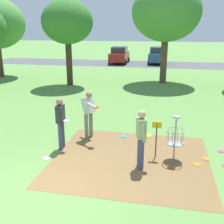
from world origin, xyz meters
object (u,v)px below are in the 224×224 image
object	(u,v)px
disc_golf_basket	(173,136)
player_waiting_left	(141,136)
frisbee_scattered_a	(221,151)
frisbee_scattered_b	(197,165)
player_throwing	(89,111)
frisbee_by_tee	(206,159)
frisbee_mid_grass	(47,158)
frisbee_near_basket	(123,137)
parked_car_center_left	(158,55)
parked_car_leftmost	(119,55)
player_foreground_watching	(61,121)
tree_far_left	(166,12)
tree_near_left	(67,22)

from	to	relation	value
disc_golf_basket	player_waiting_left	distance (m)	1.13
frisbee_scattered_a	frisbee_scattered_b	bearing A→B (deg)	-128.18
player_throwing	frisbee_by_tee	bearing A→B (deg)	-13.82
player_waiting_left	frisbee_mid_grass	distance (m)	3.01
frisbee_near_basket	parked_car_center_left	bearing A→B (deg)	89.20
parked_car_leftmost	player_foreground_watching	bearing A→B (deg)	-84.69
player_foreground_watching	frisbee_scattered_b	bearing A→B (deg)	-4.25
frisbee_near_basket	frisbee_scattered_b	xyz separation A→B (m)	(2.44, -1.67, 0.00)
frisbee_scattered_b	player_throwing	bearing A→B (deg)	158.87
frisbee_by_tee	parked_car_center_left	size ratio (longest dim) A/B	0.05
parked_car_center_left	frisbee_by_tee	bearing A→B (deg)	-84.02
player_foreground_watching	frisbee_scattered_a	xyz separation A→B (m)	(5.14, 0.78, -0.96)
frisbee_scattered_b	tree_far_left	xyz separation A→B (m)	(-1.30, 12.60, 4.86)
tree_near_left	frisbee_near_basket	bearing A→B (deg)	-59.10
player_waiting_left	tree_far_left	xyz separation A→B (m)	(0.31, 13.06, 3.91)
player_foreground_watching	parked_car_leftmost	size ratio (longest dim) A/B	0.40
player_waiting_left	frisbee_by_tee	bearing A→B (deg)	25.29
player_throwing	frisbee_mid_grass	bearing A→B (deg)	-112.44
player_foreground_watching	frisbee_scattered_a	bearing A→B (deg)	8.58
parked_car_center_left	player_foreground_watching	bearing A→B (deg)	-95.23
player_throwing	frisbee_mid_grass	size ratio (longest dim) A/B	7.36
frisbee_by_tee	parked_car_leftmost	distance (m)	23.75
frisbee_by_tee	frisbee_scattered_a	distance (m)	0.86
player_waiting_left	tree_near_left	bearing A→B (deg)	119.16
frisbee_scattered_b	parked_car_leftmost	bearing A→B (deg)	105.44
frisbee_scattered_b	tree_near_left	world-z (taller)	tree_near_left
tree_near_left	tree_far_left	distance (m)	6.77
parked_car_leftmost	frisbee_near_basket	bearing A→B (deg)	-79.57
player_foreground_watching	player_throwing	size ratio (longest dim) A/B	1.00
player_foreground_watching	frisbee_by_tee	world-z (taller)	player_foreground_watching
player_waiting_left	tree_near_left	world-z (taller)	tree_near_left
disc_golf_basket	parked_car_center_left	xyz separation A→B (m)	(-1.41, 23.57, 0.17)
player_foreground_watching	frisbee_mid_grass	distance (m)	1.27
player_throwing	frisbee_scattered_a	world-z (taller)	player_throwing
player_waiting_left	frisbee_scattered_a	size ratio (longest dim) A/B	7.34
player_waiting_left	parked_car_center_left	world-z (taller)	parked_car_center_left
player_foreground_watching	tree_near_left	world-z (taller)	tree_near_left
frisbee_scattered_b	tree_far_left	bearing A→B (deg)	95.87
player_throwing	player_foreground_watching	bearing A→B (deg)	-119.22
frisbee_near_basket	frisbee_mid_grass	xyz separation A→B (m)	(-2.01, -2.17, 0.00)
player_throwing	disc_golf_basket	bearing A→B (deg)	-22.24
tree_near_left	parked_car_leftmost	distance (m)	13.28
player_foreground_watching	tree_far_left	xyz separation A→B (m)	(2.99, 12.28, 3.91)
player_throwing	tree_far_left	world-z (taller)	tree_far_left
frisbee_near_basket	tree_far_left	size ratio (longest dim) A/B	0.03
tree_near_left	parked_car_leftmost	world-z (taller)	tree_near_left
frisbee_near_basket	frisbee_scattered_b	size ratio (longest dim) A/B	0.88
player_waiting_left	tree_far_left	size ratio (longest dim) A/B	0.25
frisbee_mid_grass	parked_car_center_left	distance (m)	24.41
player_throwing	parked_car_center_left	xyz separation A→B (m)	(1.53, 22.36, -0.06)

